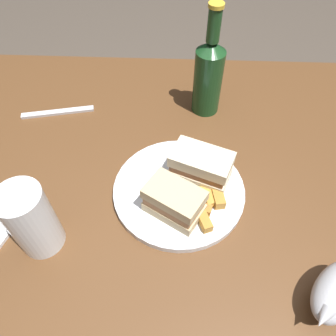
{
  "coord_description": "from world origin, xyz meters",
  "views": [
    {
      "loc": [
        -0.04,
        0.45,
        1.28
      ],
      "look_at": [
        -0.02,
        0.04,
        0.76
      ],
      "focal_mm": 34.13,
      "sensor_mm": 36.0,
      "label": 1
    }
  ],
  "objects_px": {
    "cider_bottle": "(208,74)",
    "fork": "(58,112)",
    "sandwich_half_right": "(201,166)",
    "sandwich_half_left": "(174,201)",
    "pint_glass": "(34,223)",
    "plate": "(179,190)"
  },
  "relations": [
    {
      "from": "cider_bottle",
      "to": "fork",
      "type": "height_order",
      "value": "cider_bottle"
    },
    {
      "from": "sandwich_half_right",
      "to": "fork",
      "type": "relative_size",
      "value": 0.76
    },
    {
      "from": "sandwich_half_left",
      "to": "pint_glass",
      "type": "xyz_separation_m",
      "value": [
        0.24,
        0.06,
        0.02
      ]
    },
    {
      "from": "pint_glass",
      "to": "sandwich_half_left",
      "type": "bearing_deg",
      "value": -164.82
    },
    {
      "from": "sandwich_half_right",
      "to": "plate",
      "type": "bearing_deg",
      "value": 37.47
    },
    {
      "from": "pint_glass",
      "to": "fork",
      "type": "bearing_deg",
      "value": -79.31
    },
    {
      "from": "pint_glass",
      "to": "cider_bottle",
      "type": "bearing_deg",
      "value": -128.67
    },
    {
      "from": "plate",
      "to": "sandwich_half_right",
      "type": "xyz_separation_m",
      "value": [
        -0.04,
        -0.03,
        0.04
      ]
    },
    {
      "from": "sandwich_half_left",
      "to": "fork",
      "type": "bearing_deg",
      "value": -43.03
    },
    {
      "from": "plate",
      "to": "cider_bottle",
      "type": "bearing_deg",
      "value": -102.87
    },
    {
      "from": "plate",
      "to": "sandwich_half_left",
      "type": "height_order",
      "value": "sandwich_half_left"
    },
    {
      "from": "plate",
      "to": "cider_bottle",
      "type": "distance_m",
      "value": 0.29
    },
    {
      "from": "sandwich_half_right",
      "to": "cider_bottle",
      "type": "xyz_separation_m",
      "value": [
        -0.02,
        -0.23,
        0.05
      ]
    },
    {
      "from": "fork",
      "to": "cider_bottle",
      "type": "bearing_deg",
      "value": 173.11
    },
    {
      "from": "sandwich_half_left",
      "to": "cider_bottle",
      "type": "distance_m",
      "value": 0.33
    },
    {
      "from": "pint_glass",
      "to": "cider_bottle",
      "type": "height_order",
      "value": "cider_bottle"
    },
    {
      "from": "cider_bottle",
      "to": "sandwich_half_right",
      "type": "bearing_deg",
      "value": 85.57
    },
    {
      "from": "pint_glass",
      "to": "sandwich_half_right",
      "type": "bearing_deg",
      "value": -152.51
    },
    {
      "from": "plate",
      "to": "sandwich_half_right",
      "type": "height_order",
      "value": "sandwich_half_right"
    },
    {
      "from": "plate",
      "to": "sandwich_half_left",
      "type": "relative_size",
      "value": 2.15
    },
    {
      "from": "plate",
      "to": "pint_glass",
      "type": "distance_m",
      "value": 0.28
    },
    {
      "from": "cider_bottle",
      "to": "fork",
      "type": "relative_size",
      "value": 1.47
    }
  ]
}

